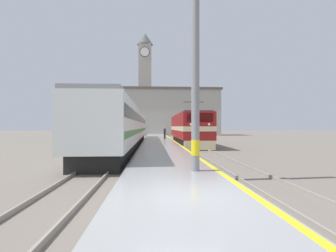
# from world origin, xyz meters

# --- Properties ---
(ground_plane) EXTENTS (200.00, 200.00, 0.00)m
(ground_plane) POSITION_xyz_m (0.00, 30.00, 0.00)
(ground_plane) COLOR #70665B
(platform) EXTENTS (3.79, 140.00, 0.43)m
(platform) POSITION_xyz_m (0.00, 25.00, 0.21)
(platform) COLOR #999999
(platform) RESTS_ON ground
(rail_track_near) EXTENTS (2.83, 140.00, 0.16)m
(rail_track_near) POSITION_xyz_m (3.32, 25.00, 0.03)
(rail_track_near) COLOR #70665B
(rail_track_near) RESTS_ON ground
(rail_track_far) EXTENTS (2.83, 140.00, 0.16)m
(rail_track_far) POSITION_xyz_m (-3.45, 25.00, 0.03)
(rail_track_far) COLOR #70665B
(rail_track_far) RESTS_ON ground
(locomotive_train) EXTENTS (2.92, 14.29, 4.61)m
(locomotive_train) POSITION_xyz_m (3.32, 22.76, 1.86)
(locomotive_train) COLOR black
(locomotive_train) RESTS_ON ground
(passenger_train) EXTENTS (2.92, 33.95, 3.92)m
(passenger_train) POSITION_xyz_m (-3.45, 21.29, 2.11)
(passenger_train) COLOR black
(passenger_train) RESTS_ON ground
(catenary_mast) EXTENTS (2.76, 0.34, 8.56)m
(catenary_mast) POSITION_xyz_m (0.94, 3.37, 4.63)
(catenary_mast) COLOR gray
(catenary_mast) RESTS_ON platform
(person_on_platform) EXTENTS (0.34, 0.34, 1.60)m
(person_on_platform) POSITION_xyz_m (0.88, 29.16, 1.26)
(person_on_platform) COLOR #23232D
(person_on_platform) RESTS_ON platform
(clock_tower) EXTENTS (4.46, 4.46, 28.40)m
(clock_tower) POSITION_xyz_m (-2.90, 67.39, 14.98)
(clock_tower) COLOR #ADA393
(clock_tower) RESTS_ON ground
(station_building) EXTENTS (25.44, 7.68, 11.18)m
(station_building) POSITION_xyz_m (2.67, 56.41, 5.62)
(station_building) COLOR #A8A399
(station_building) RESTS_ON ground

